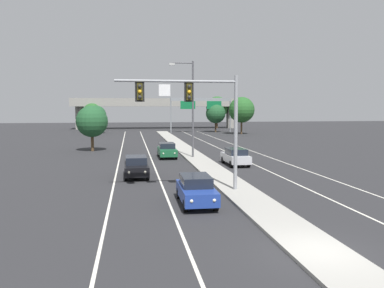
# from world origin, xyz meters

# --- Properties ---
(ground_plane) EXTENTS (260.00, 260.00, 0.00)m
(ground_plane) POSITION_xyz_m (0.00, 0.00, 0.00)
(ground_plane) COLOR #28282B
(median_island) EXTENTS (2.40, 110.00, 0.15)m
(median_island) POSITION_xyz_m (0.00, 18.00, 0.07)
(median_island) COLOR #9E9B93
(median_island) RESTS_ON ground
(lane_stripe_oncoming_center) EXTENTS (0.14, 100.00, 0.01)m
(lane_stripe_oncoming_center) POSITION_xyz_m (-4.70, 25.00, 0.00)
(lane_stripe_oncoming_center) COLOR silver
(lane_stripe_oncoming_center) RESTS_ON ground
(lane_stripe_receding_center) EXTENTS (0.14, 100.00, 0.01)m
(lane_stripe_receding_center) POSITION_xyz_m (4.70, 25.00, 0.00)
(lane_stripe_receding_center) COLOR silver
(lane_stripe_receding_center) RESTS_ON ground
(edge_stripe_left) EXTENTS (0.14, 100.00, 0.01)m
(edge_stripe_left) POSITION_xyz_m (-8.00, 25.00, 0.00)
(edge_stripe_left) COLOR silver
(edge_stripe_left) RESTS_ON ground
(edge_stripe_right) EXTENTS (0.14, 100.00, 0.01)m
(edge_stripe_right) POSITION_xyz_m (8.00, 25.00, 0.00)
(edge_stripe_right) COLOR silver
(edge_stripe_right) RESTS_ON ground
(overhead_signal_mast) EXTENTS (7.58, 0.44, 7.20)m
(overhead_signal_mast) POSITION_xyz_m (-2.66, 10.80, 5.34)
(overhead_signal_mast) COLOR gray
(overhead_signal_mast) RESTS_ON median_island
(street_lamp_median) EXTENTS (2.58, 0.28, 10.00)m
(street_lamp_median) POSITION_xyz_m (-0.53, 27.43, 5.79)
(street_lamp_median) COLOR #4C4C51
(street_lamp_median) RESTS_ON median_island
(car_oncoming_blue) EXTENTS (1.86, 4.49, 1.58)m
(car_oncoming_blue) POSITION_xyz_m (-3.24, 8.04, 0.82)
(car_oncoming_blue) COLOR navy
(car_oncoming_blue) RESTS_ON ground
(car_oncoming_black) EXTENTS (1.88, 4.49, 1.58)m
(car_oncoming_black) POSITION_xyz_m (-6.40, 17.18, 0.82)
(car_oncoming_black) COLOR black
(car_oncoming_black) RESTS_ON ground
(car_oncoming_green) EXTENTS (1.82, 4.47, 1.58)m
(car_oncoming_green) POSITION_xyz_m (-2.97, 28.38, 0.82)
(car_oncoming_green) COLOR #195633
(car_oncoming_green) RESTS_ON ground
(car_receding_silver) EXTENTS (1.85, 4.48, 1.58)m
(car_receding_silver) POSITION_xyz_m (2.84, 21.94, 0.82)
(car_receding_silver) COLOR #B7B7BC
(car_receding_silver) RESTS_ON ground
(highway_sign_gantry) EXTENTS (13.28, 0.42, 7.50)m
(highway_sign_gantry) POSITION_xyz_m (8.20, 69.59, 6.16)
(highway_sign_gantry) COLOR gray
(highway_sign_gantry) RESTS_ON ground
(overpass_bridge) EXTENTS (42.40, 6.40, 7.65)m
(overpass_bridge) POSITION_xyz_m (0.00, 86.26, 5.78)
(overpass_bridge) COLOR gray
(overpass_bridge) RESTS_ON ground
(tree_far_left_c) EXTENTS (4.42, 4.42, 6.39)m
(tree_far_left_c) POSITION_xyz_m (-15.92, 83.13, 4.17)
(tree_far_left_c) COLOR #4C3823
(tree_far_left_c) RESTS_ON ground
(tree_far_right_b) EXTENTS (5.72, 5.72, 8.28)m
(tree_far_right_b) POSITION_xyz_m (15.58, 86.52, 5.41)
(tree_far_right_b) COLOR #4C3823
(tree_far_right_b) RESTS_ON ground
(tree_far_left_b) EXTENTS (4.00, 4.00, 5.79)m
(tree_far_left_b) POSITION_xyz_m (-13.76, 69.68, 3.78)
(tree_far_left_b) COLOR #4C3823
(tree_far_left_b) RESTS_ON ground
(tree_far_right_a) EXTENTS (5.19, 5.19, 7.50)m
(tree_far_right_a) POSITION_xyz_m (15.36, 63.09, 4.90)
(tree_far_right_a) COLOR #4C3823
(tree_far_right_a) RESTS_ON ground
(tree_far_left_a) EXTENTS (3.88, 3.88, 5.61)m
(tree_far_left_a) POSITION_xyz_m (-11.47, 36.08, 3.66)
(tree_far_left_a) COLOR #4C3823
(tree_far_left_a) RESTS_ON ground
(tree_far_right_c) EXTENTS (4.32, 4.32, 6.25)m
(tree_far_right_c) POSITION_xyz_m (11.63, 70.41, 4.08)
(tree_far_right_c) COLOR #4C3823
(tree_far_right_c) RESTS_ON ground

